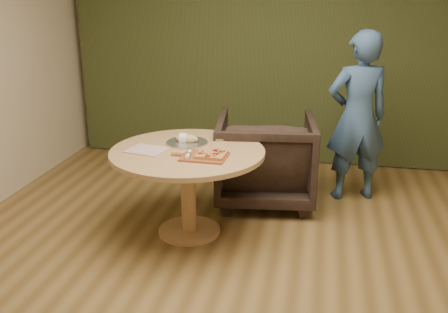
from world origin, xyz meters
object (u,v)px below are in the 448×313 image
Objects in this scene: pedestal_table at (188,166)px; cutlery_roll at (188,154)px; pizza_paddle at (203,157)px; serving_tray at (187,143)px; bread_roll at (186,139)px; person_standing at (357,117)px; armchair at (265,155)px; flatbread_pizza at (212,154)px.

cutlery_roll is at bearing -72.32° from pedestal_table.
serving_tray is at bearing 125.36° from pizza_paddle.
pedestal_table is at bearing -71.16° from bread_roll.
person_standing is (1.23, 1.23, 0.07)m from pizza_paddle.
pizza_paddle is at bearing 8.49° from cutlery_roll.
armchair is at bearing 69.95° from pizza_paddle.
pedestal_table is 6.60× the size of bread_roll.
person_standing is (0.85, 0.26, 0.35)m from armchair.
person_standing is at bearing -169.50° from armchair.
bread_roll reaches higher than pedestal_table.
pedestal_table is at bearing 48.48° from armchair.
serving_tray is (-0.22, 0.33, -0.00)m from pizza_paddle.
pedestal_table is 3.58× the size of serving_tray.
cutlery_roll is at bearing -73.04° from serving_tray.
flatbread_pizza is at bearing -32.04° from pedestal_table.
pizza_paddle is (0.17, -0.16, 0.15)m from pedestal_table.
flatbread_pizza is 0.64× the size of serving_tray.
person_standing reaches higher than armchair.
cutlery_roll is 0.12× the size of person_standing.
armchair is 0.57× the size of person_standing.
serving_tray is 0.21× the size of person_standing.
flatbread_pizza reaches higher than serving_tray.
cutlery_roll is at bearing 56.72° from armchair.
pizza_paddle is at bearing -56.36° from serving_tray.
armchair is at bearing 55.29° from pedestal_table.
cutlery_roll is 0.38m from bread_roll.
pizza_paddle reaches higher than pedestal_table.
flatbread_pizza is (0.24, -0.15, 0.17)m from pedestal_table.
pizza_paddle is at bearing 26.82° from person_standing.
armchair is at bearing -0.80° from person_standing.
cutlery_roll is at bearing -71.77° from bread_roll.
flatbread_pizza is 1.14× the size of cutlery_roll.
serving_tray is 0.92m from armchair.
person_standing is (1.34, 1.26, 0.05)m from cutlery_roll.
pedestal_table is at bearing 19.15° from person_standing.
armchair is 0.96m from person_standing.
serving_tray is at bearing 0.00° from bread_roll.
armchair is at bearing 45.78° from bread_roll.
pedestal_table is at bearing 147.96° from flatbread_pizza.
person_standing reaches higher than pedestal_table.
bread_roll is at bearing 126.40° from pizza_paddle.
armchair is (0.62, 0.63, -0.32)m from bread_roll.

